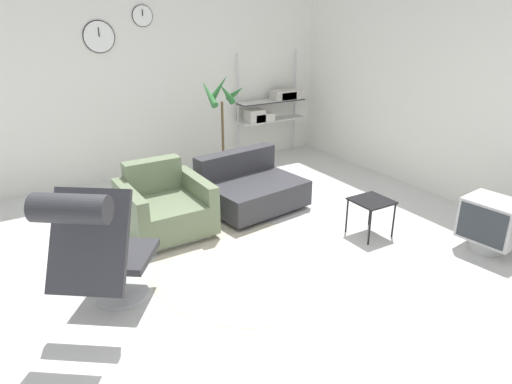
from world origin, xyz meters
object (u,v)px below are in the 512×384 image
(crt_television, at_px, (491,223))
(shelf_unit, at_px, (272,106))
(side_table, at_px, (371,204))
(couch_low, at_px, (250,189))
(lounge_chair, at_px, (96,242))
(armchair_red, at_px, (165,208))
(potted_plant, at_px, (223,140))

(crt_television, relative_size, shelf_unit, 0.34)
(side_table, height_order, shelf_unit, shelf_unit)
(couch_low, distance_m, side_table, 1.50)
(crt_television, bearing_deg, lounge_chair, 69.26)
(armchair_red, xyz_separation_m, side_table, (1.85, -1.21, 0.08))
(armchair_red, xyz_separation_m, couch_low, (1.14, 0.11, -0.04))
(couch_low, distance_m, potted_plant, 1.25)
(side_table, xyz_separation_m, potted_plant, (-0.46, 2.50, 0.19))
(lounge_chair, height_order, crt_television, lounge_chair)
(potted_plant, bearing_deg, crt_television, -70.21)
(potted_plant, xyz_separation_m, shelf_unit, (1.14, 0.47, 0.30))
(crt_television, bearing_deg, side_table, 33.62)
(couch_low, bearing_deg, lounge_chair, 24.99)
(side_table, bearing_deg, lounge_chair, -179.64)
(side_table, bearing_deg, shelf_unit, 77.10)
(side_table, xyz_separation_m, crt_television, (0.76, -0.88, -0.05))
(armchair_red, distance_m, potted_plant, 1.92)
(couch_low, bearing_deg, shelf_unit, -137.52)
(armchair_red, bearing_deg, crt_television, 140.69)
(lounge_chair, xyz_separation_m, crt_television, (3.57, -0.87, -0.38))
(shelf_unit, bearing_deg, side_table, -102.90)
(couch_low, distance_m, shelf_unit, 2.25)
(lounge_chair, distance_m, potted_plant, 3.45)
(crt_television, height_order, potted_plant, potted_plant)
(couch_low, height_order, side_table, couch_low)
(armchair_red, distance_m, crt_television, 3.35)
(lounge_chair, xyz_separation_m, armchair_red, (0.96, 1.23, -0.42))
(armchair_red, height_order, potted_plant, potted_plant)
(couch_low, height_order, potted_plant, potted_plant)
(lounge_chair, height_order, couch_low, lounge_chair)
(armchair_red, height_order, shelf_unit, shelf_unit)
(lounge_chair, distance_m, armchair_red, 1.61)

